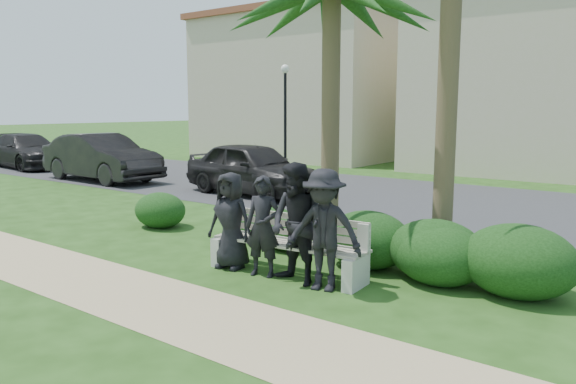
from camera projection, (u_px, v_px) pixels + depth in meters
name	position (u px, v px, depth m)	size (l,w,h in m)	color
ground	(270.00, 276.00, 8.57)	(160.00, 160.00, 0.00)	#204212
footpath	(180.00, 309.00, 7.16)	(30.00, 1.60, 0.01)	tan
asphalt_street	(461.00, 205.00, 14.84)	(160.00, 8.00, 0.01)	#2D2D30
stucco_bldg_left	(310.00, 86.00, 29.37)	(10.40, 8.40, 7.30)	#C4B993
stucco_bldg_right	(531.00, 80.00, 22.74)	(8.40, 8.40, 7.30)	#C4B993
street_lamp	(285.00, 98.00, 22.96)	(0.36, 0.36, 4.29)	black
park_bench	(288.00, 249.00, 8.61)	(2.58, 0.78, 0.89)	#A29988
man_a	(231.00, 220.00, 8.91)	(0.76, 0.49, 1.55)	black
man_b	(263.00, 226.00, 8.48)	(0.56, 0.37, 1.54)	black
man_c	(297.00, 224.00, 8.08)	(0.86, 0.67, 1.78)	black
man_d	(324.00, 230.00, 7.81)	(1.11, 0.64, 1.72)	black
hedge_a	(160.00, 209.00, 12.05)	(1.19, 0.98, 0.77)	black
hedge_b	(268.00, 224.00, 10.57)	(1.17, 0.97, 0.76)	black
hedge_c	(288.00, 233.00, 10.13)	(0.96, 0.80, 0.63)	black
hedge_d	(368.00, 238.00, 9.03)	(1.44, 1.19, 0.94)	black
hedge_e	(440.00, 254.00, 8.16)	(1.37, 1.13, 0.89)	black
hedge_f	(519.00, 259.00, 7.62)	(1.57, 1.30, 1.02)	black
hedge_extra	(436.00, 249.00, 8.34)	(1.44, 1.19, 0.94)	black
car_a	(252.00, 168.00, 16.49)	(1.84, 4.57, 1.56)	black
car_b	(102.00, 158.00, 19.64)	(1.74, 4.98, 1.64)	black
car_c	(27.00, 151.00, 23.90)	(2.02, 4.96, 1.44)	black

